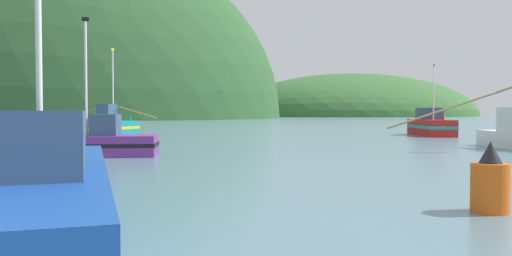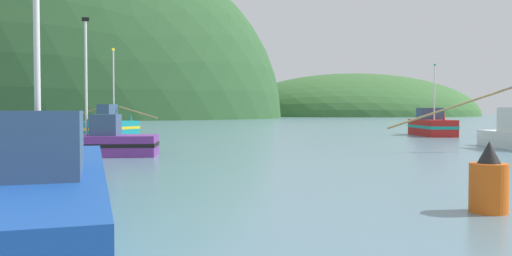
% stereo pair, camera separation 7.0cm
% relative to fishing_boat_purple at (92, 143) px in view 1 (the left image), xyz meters
% --- Properties ---
extents(hill_far_center, '(107.90, 86.32, 36.09)m').
position_rel_fishing_boat_purple_xyz_m(hill_far_center, '(82.59, 183.69, -0.66)').
color(hill_far_center, '#386633').
rests_on(hill_far_center, ground).
extents(hill_far_right, '(120.14, 96.12, 108.32)m').
position_rel_fishing_boat_purple_xyz_m(hill_far_right, '(-20.38, 138.05, -0.66)').
color(hill_far_right, '#2D562D').
rests_on(hill_far_right, ground).
extents(fishing_boat_purple, '(6.85, 2.98, 6.97)m').
position_rel_fishing_boat_purple_xyz_m(fishing_boat_purple, '(0.00, 0.00, 0.00)').
color(fishing_boat_purple, '#6B2D84').
rests_on(fishing_boat_purple, ground).
extents(fishing_boat_blue, '(3.97, 11.52, 5.37)m').
position_rel_fishing_boat_purple_xyz_m(fishing_boat_blue, '(1.32, -16.84, 0.11)').
color(fishing_boat_blue, '#19479E').
rests_on(fishing_boat_blue, ground).
extents(fishing_boat_teal, '(8.05, 6.12, 7.79)m').
position_rel_fishing_boat_purple_xyz_m(fishing_boat_teal, '(-1.08, 19.64, 0.24)').
color(fishing_boat_teal, '#147F84').
rests_on(fishing_boat_teal, ground).
extents(fishing_boat_red, '(3.74, 7.60, 6.54)m').
position_rel_fishing_boat_purple_xyz_m(fishing_boat_red, '(27.86, 17.08, 0.25)').
color(fishing_boat_red, red).
rests_on(fishing_boat_red, ground).
extents(channel_buoy, '(0.84, 0.84, 1.61)m').
position_rel_fishing_boat_purple_xyz_m(channel_buoy, '(10.89, -16.49, 0.01)').
color(channel_buoy, '#E55914').
rests_on(channel_buoy, ground).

